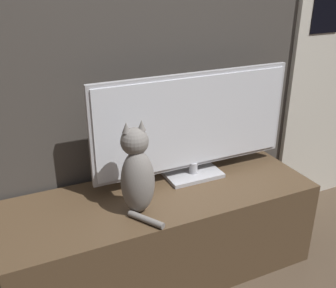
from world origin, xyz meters
The scene contains 4 objects.
wall_back centered at (0.00, 1.22, 1.30)m, with size 4.80×0.05×2.60m.
tv_stand centered at (0.00, 0.92, 0.23)m, with size 1.49×0.53×0.46m.
tv centered at (0.22, 1.02, 0.74)m, with size 1.05×0.17×0.54m.
cat centered at (-0.15, 0.84, 0.64)m, with size 0.15×0.27×0.42m.
Camera 1 is at (-0.66, -0.56, 1.44)m, focal length 42.00 mm.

